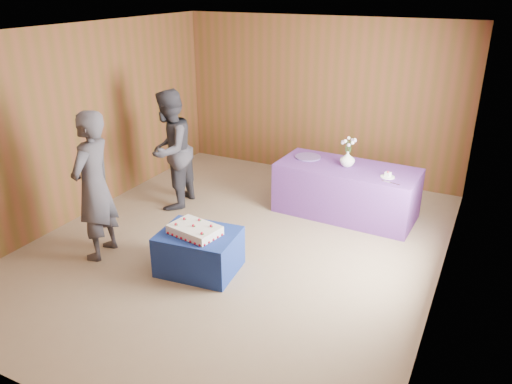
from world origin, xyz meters
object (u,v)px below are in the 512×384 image
Objects in this scene: guest_right at (170,150)px; sheet_cake at (195,230)px; vase at (347,159)px; cake_table at (199,251)px; serving_table at (346,191)px; guest_left at (94,186)px.

sheet_cake is at bearing 33.63° from guest_right.
sheet_cake is 2.96× the size of vase.
cake_table is 2.54m from serving_table.
guest_right is (-1.35, 1.45, 0.34)m from sheet_cake.
cake_table is 4.08× the size of vase.
guest_right is (-2.45, -0.89, 0.04)m from vase.
serving_table is at bearing 74.25° from sheet_cake.
vase is (1.10, 2.34, 0.31)m from sheet_cake.
guest_right is (-2.47, -0.87, 0.52)m from serving_table.
guest_left is (-2.39, -2.53, 0.07)m from vase.
guest_right is at bearing 128.09° from cake_table.
vase is (1.07, 2.30, 0.61)m from cake_table.
vase is 3.48m from guest_left.
cake_table is 1.38× the size of sheet_cake.
sheet_cake is 1.36m from guest_left.
sheet_cake is at bearing 88.53° from guest_left.
guest_left reaches higher than cake_table.
sheet_cake is at bearing -115.08° from vase.
sheet_cake is 2.01m from guest_right.
guest_left reaches higher than sheet_cake.
vase reaches higher than cake_table.
vase is at bearing 58.88° from cake_table.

